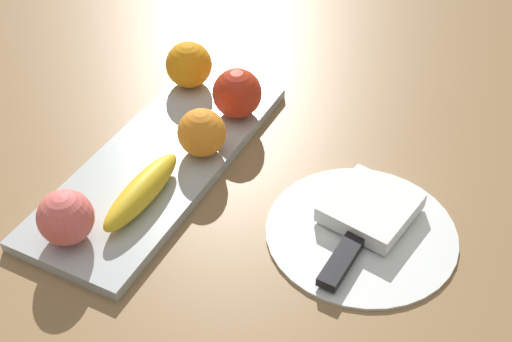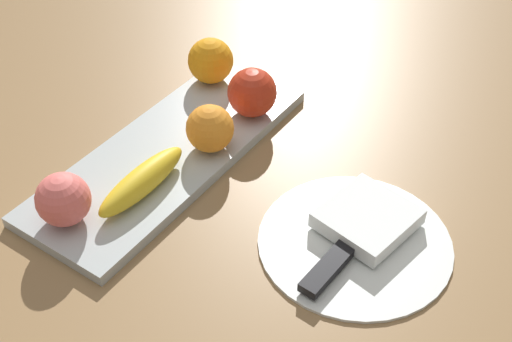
% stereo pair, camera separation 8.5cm
% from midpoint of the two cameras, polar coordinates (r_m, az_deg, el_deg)
% --- Properties ---
extents(ground_plane, '(2.40, 2.40, 0.00)m').
position_cam_midpoint_polar(ground_plane, '(0.92, -12.55, -1.19)').
color(ground_plane, olive).
extents(fruit_tray, '(0.45, 0.17, 0.02)m').
position_cam_midpoint_polar(fruit_tray, '(0.94, -10.66, 0.80)').
color(fruit_tray, '#B1BCBC').
rests_on(fruit_tray, ground_plane).
extents(apple, '(0.07, 0.07, 0.07)m').
position_cam_midpoint_polar(apple, '(0.97, -4.14, 6.56)').
color(apple, red).
rests_on(apple, fruit_tray).
extents(banana, '(0.16, 0.04, 0.04)m').
position_cam_midpoint_polar(banana, '(0.86, -12.57, -1.81)').
color(banana, yellow).
rests_on(banana, fruit_tray).
extents(orange_near_apple, '(0.07, 0.07, 0.07)m').
position_cam_midpoint_polar(orange_near_apple, '(1.05, -8.12, 8.92)').
color(orange_near_apple, orange).
rests_on(orange_near_apple, fruit_tray).
extents(orange_near_banana, '(0.07, 0.07, 0.07)m').
position_cam_midpoint_polar(orange_near_banana, '(0.91, -7.35, 3.18)').
color(orange_near_banana, orange).
rests_on(orange_near_banana, fruit_tray).
extents(peach, '(0.07, 0.07, 0.07)m').
position_cam_midpoint_polar(peach, '(0.83, -18.87, -3.92)').
color(peach, '#EB6963').
rests_on(peach, fruit_tray).
extents(dinner_plate, '(0.24, 0.24, 0.01)m').
position_cam_midpoint_polar(dinner_plate, '(0.83, 6.15, -5.28)').
color(dinner_plate, white).
rests_on(dinner_plate, ground_plane).
extents(folded_napkin, '(0.12, 0.12, 0.02)m').
position_cam_midpoint_polar(folded_napkin, '(0.84, 6.98, -3.25)').
color(folded_napkin, white).
rests_on(folded_napkin, dinner_plate).
extents(knife, '(0.18, 0.03, 0.01)m').
position_cam_midpoint_polar(knife, '(0.80, 4.80, -7.09)').
color(knife, silver).
rests_on(knife, dinner_plate).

